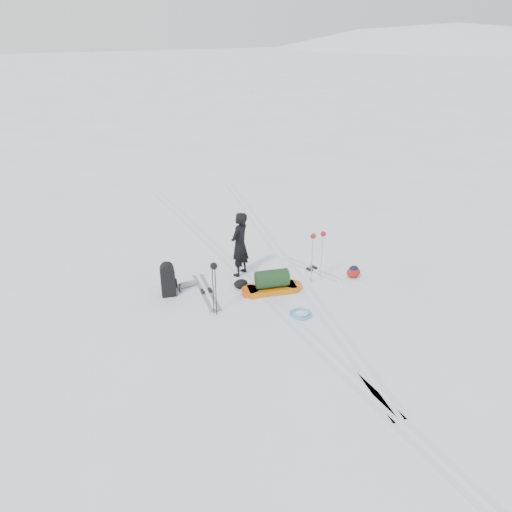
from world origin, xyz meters
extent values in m
plane|color=white|center=(0.00, 0.00, 0.00)|extent=(200.00, 200.00, 0.00)
ellipsoid|color=white|center=(90.00, 90.00, -75.00)|extent=(256.00, 192.00, 160.00)
cube|color=silver|center=(-0.12, 0.00, 0.00)|extent=(1.40, 17.97, 0.01)
cube|color=silver|center=(0.12, 0.00, 0.00)|extent=(1.40, 17.97, 0.01)
cube|color=silver|center=(1.28, 2.00, 0.00)|extent=(2.09, 13.88, 0.01)
cube|color=silver|center=(1.52, 2.00, 0.00)|extent=(2.09, 13.88, 0.01)
imported|color=black|center=(-0.14, 1.25, 0.89)|extent=(0.77, 0.73, 1.77)
cube|color=#C6670B|center=(0.25, 0.04, 0.08)|extent=(1.29, 0.70, 0.15)
cylinder|color=orange|center=(0.80, -0.05, 0.08)|extent=(0.52, 0.52, 0.15)
cylinder|color=#D24B0C|center=(-0.31, 0.13, 0.08)|extent=(0.52, 0.52, 0.15)
cylinder|color=black|center=(0.25, 0.04, 0.38)|extent=(0.88, 0.57, 0.45)
cube|color=black|center=(-2.20, 0.90, 0.35)|extent=(0.39, 0.30, 0.70)
cylinder|color=black|center=(-2.20, 0.90, 0.72)|extent=(0.37, 0.29, 0.34)
cube|color=black|center=(-2.02, 0.89, 0.25)|extent=(0.11, 0.19, 0.30)
cylinder|color=gray|center=(-1.70, 1.13, 0.08)|extent=(0.56, 0.21, 0.15)
cylinder|color=black|center=(-1.43, -0.34, 0.62)|extent=(0.02, 0.02, 1.24)
cylinder|color=black|center=(-1.39, -0.42, 0.62)|extent=(0.02, 0.02, 1.24)
torus|color=black|center=(-1.43, -0.34, 0.10)|extent=(0.10, 0.10, 0.01)
torus|color=black|center=(-1.39, -0.42, 0.10)|extent=(0.10, 0.10, 0.01)
sphere|color=black|center=(-1.41, -0.39, 1.26)|extent=(0.16, 0.16, 0.16)
cylinder|color=#ABADB2|center=(1.38, 0.07, 0.66)|extent=(0.03, 0.03, 1.31)
cylinder|color=silver|center=(1.69, 0.09, 0.66)|extent=(0.03, 0.03, 1.31)
torus|color=#9D9FA3|center=(1.38, 0.07, 0.10)|extent=(0.11, 0.11, 0.01)
torus|color=silver|center=(1.69, 0.09, 0.10)|extent=(0.11, 0.11, 0.01)
sphere|color=maroon|center=(1.38, 0.07, 1.33)|extent=(0.14, 0.14, 0.14)
sphere|color=maroon|center=(1.69, 0.09, 1.33)|extent=(0.14, 0.14, 0.14)
cube|color=#95999D|center=(-1.20, 0.66, 0.01)|extent=(0.23, 1.94, 0.02)
cube|color=#9A9EA2|center=(-1.39, 0.68, 0.01)|extent=(0.23, 1.94, 0.02)
cube|color=black|center=(-1.20, 0.66, 0.04)|extent=(0.09, 0.20, 0.05)
cube|color=black|center=(-1.39, 0.68, 0.04)|extent=(0.09, 0.20, 0.05)
cube|color=silver|center=(1.68, 0.67, 0.01)|extent=(0.78, 1.82, 0.02)
cube|color=silver|center=(1.86, 0.74, 0.01)|extent=(0.78, 1.82, 0.02)
cube|color=black|center=(1.68, 0.67, 0.04)|extent=(0.14, 0.21, 0.05)
cube|color=black|center=(1.86, 0.74, 0.04)|extent=(0.14, 0.21, 0.05)
torus|color=#56A1D2|center=(0.40, -1.21, 0.03)|extent=(0.62, 0.62, 0.05)
torus|color=#5DB9E2|center=(0.43, -1.17, 0.04)|extent=(0.49, 0.49, 0.05)
ellipsoid|color=maroon|center=(2.58, -0.11, 0.14)|extent=(0.43, 0.35, 0.28)
ellipsoid|color=black|center=(2.58, -0.11, 0.26)|extent=(0.27, 0.23, 0.14)
cylinder|color=#53545A|center=(-2.03, 0.81, 0.11)|extent=(0.06, 0.06, 0.22)
cylinder|color=#4F5356|center=(-1.90, 0.95, 0.10)|extent=(0.06, 0.06, 0.21)
cylinder|color=black|center=(-2.03, 0.81, 0.24)|extent=(0.06, 0.06, 0.03)
cylinder|color=black|center=(-1.90, 0.95, 0.22)|extent=(0.06, 0.06, 0.03)
ellipsoid|color=black|center=(-0.40, 0.54, 0.12)|extent=(0.38, 0.30, 0.23)
camera|label=1|loc=(-4.47, -9.92, 6.31)|focal=35.00mm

